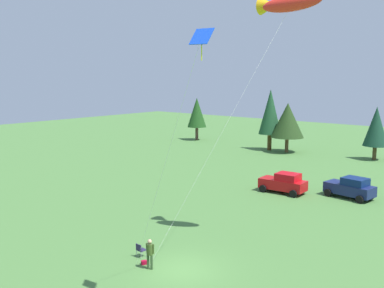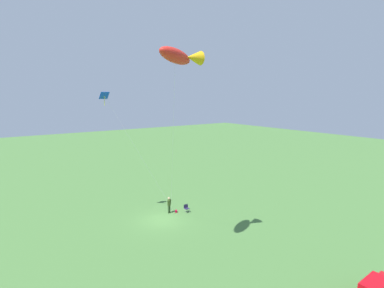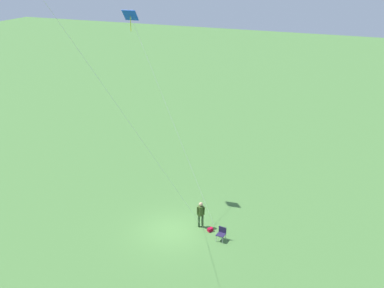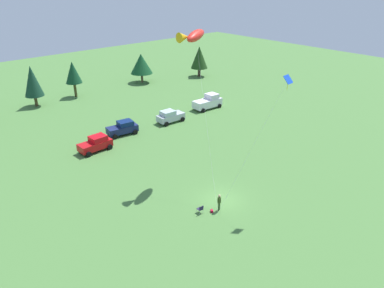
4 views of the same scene
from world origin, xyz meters
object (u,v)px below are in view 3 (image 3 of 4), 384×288
(backpack_on_grass, at_px, (210,230))
(kite_diamond_blue, at_px, (134,24))
(person_kite_flyer, at_px, (201,213))
(folding_chair, at_px, (222,233))

(backpack_on_grass, relative_size, kite_diamond_blue, 0.03)
(person_kite_flyer, xyz_separation_m, backpack_on_grass, (-0.72, 0.24, -0.91))
(person_kite_flyer, xyz_separation_m, kite_diamond_blue, (5.34, -2.32, 10.75))
(person_kite_flyer, relative_size, folding_chair, 2.12)
(folding_chair, bearing_deg, kite_diamond_blue, -108.62)
(folding_chair, bearing_deg, person_kite_flyer, -111.12)
(backpack_on_grass, bearing_deg, person_kite_flyer, -18.21)
(kite_diamond_blue, bearing_deg, backpack_on_grass, 157.11)
(person_kite_flyer, bearing_deg, kite_diamond_blue, -134.13)
(backpack_on_grass, bearing_deg, folding_chair, 147.30)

